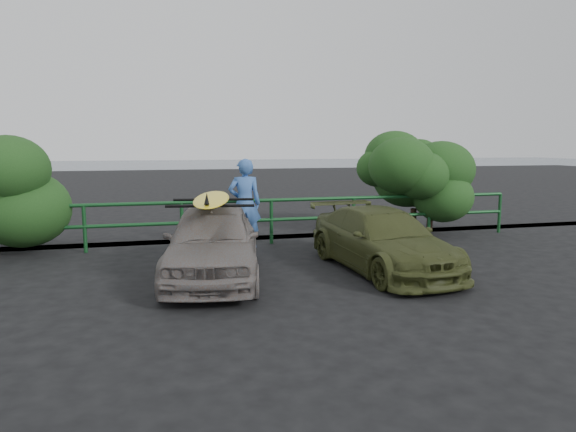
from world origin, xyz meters
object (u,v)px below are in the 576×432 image
sedan (213,241)px  man (245,203)px  olive_vehicle (382,240)px  surfboard (212,199)px  guardrail (228,223)px

sedan → man: size_ratio=1.92×
olive_vehicle → man: bearing=123.2°
man → surfboard: (-0.96, -2.49, 0.39)m
guardrail → surfboard: size_ratio=5.11×
sedan → olive_vehicle: (3.03, -0.15, -0.09)m
sedan → guardrail: bearing=86.9°
guardrail → olive_vehicle: olive_vehicle is taller
olive_vehicle → man: man is taller
man → guardrail: bearing=-32.7°
sedan → surfboard: bearing=0.0°
guardrail → olive_vehicle: size_ratio=3.69×
sedan → olive_vehicle: bearing=6.8°
guardrail → surfboard: bearing=-102.6°
guardrail → sedan: size_ratio=3.74×
man → surfboard: size_ratio=0.71×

